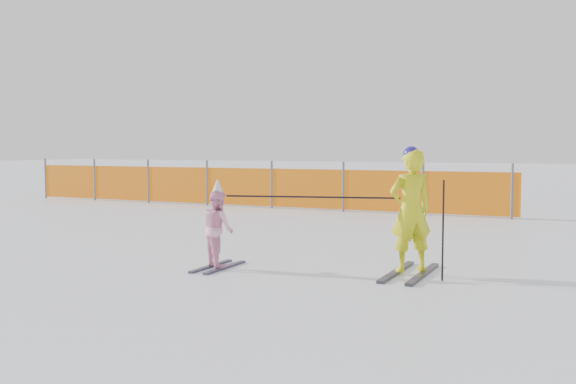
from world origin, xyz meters
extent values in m
plane|color=white|center=(0.00, 0.00, 0.00)|extent=(120.00, 120.00, 0.00)
cube|color=black|center=(1.51, 0.56, 0.02)|extent=(0.09, 1.44, 0.04)
cube|color=black|center=(1.85, 0.56, 0.02)|extent=(0.09, 1.44, 0.04)
imported|color=yellow|center=(1.68, 0.56, 0.81)|extent=(0.67, 0.65, 1.54)
sphere|color=navy|center=(1.68, 0.56, 1.52)|extent=(0.20, 0.20, 0.20)
cube|color=black|center=(-0.86, -0.10, 0.01)|extent=(0.09, 0.99, 0.03)
cube|color=black|center=(-0.64, -0.10, 0.01)|extent=(0.09, 0.99, 0.03)
imported|color=#FFA6CD|center=(-0.75, -0.10, 0.53)|extent=(0.62, 0.59, 1.01)
cone|color=silver|center=(-0.75, -0.10, 1.07)|extent=(0.19, 0.19, 0.24)
cylinder|color=black|center=(2.13, 0.36, 0.61)|extent=(0.02, 0.02, 1.22)
cylinder|color=black|center=(0.46, 0.23, 0.97)|extent=(2.19, 0.61, 0.02)
cylinder|color=#595960|center=(-11.85, 7.67, 0.62)|extent=(0.06, 0.06, 1.25)
cylinder|color=#595960|center=(-9.85, 7.67, 0.62)|extent=(0.06, 0.06, 1.25)
cylinder|color=#595960|center=(-7.85, 7.67, 0.62)|extent=(0.06, 0.06, 1.25)
cylinder|color=#595960|center=(-5.85, 7.67, 0.62)|extent=(0.06, 0.06, 1.25)
cylinder|color=#595960|center=(-3.85, 7.67, 0.62)|extent=(0.06, 0.06, 1.25)
cylinder|color=#595960|center=(-1.85, 7.67, 0.62)|extent=(0.06, 0.06, 1.25)
cylinder|color=#595960|center=(0.15, 7.67, 0.62)|extent=(0.06, 0.06, 1.25)
cylinder|color=#595960|center=(2.15, 7.67, 0.62)|extent=(0.06, 0.06, 1.25)
cube|color=orange|center=(-4.76, 7.67, 0.55)|extent=(14.19, 0.03, 1.00)
camera|label=1|loc=(3.70, -7.35, 1.61)|focal=40.00mm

